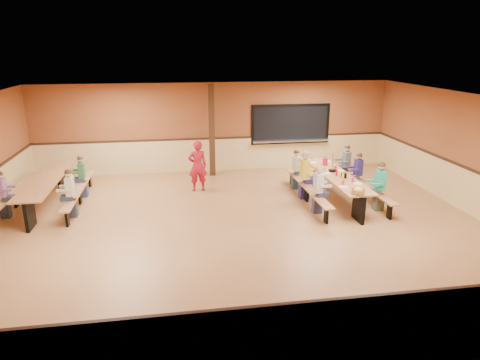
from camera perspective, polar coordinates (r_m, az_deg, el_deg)
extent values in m
plane|color=#935D37|center=(10.28, -0.14, -6.25)|extent=(12.00, 12.00, 0.00)
cube|color=brown|center=(14.62, -3.22, 7.02)|extent=(12.00, 0.04, 3.00)
cube|color=brown|center=(5.25, 8.58, -12.77)|extent=(12.00, 0.04, 3.00)
cube|color=brown|center=(12.21, 28.91, 2.79)|extent=(0.04, 10.00, 3.00)
cube|color=white|center=(9.49, -0.16, 10.59)|extent=(12.00, 10.00, 0.04)
cube|color=black|center=(15.07, 6.75, 7.43)|extent=(2.60, 0.06, 1.20)
cube|color=silver|center=(15.09, 6.77, 5.23)|extent=(2.70, 0.28, 0.06)
cube|color=#311D10|center=(14.01, -3.78, 6.55)|extent=(0.18, 0.18, 3.00)
cube|color=#AD6D44|center=(12.13, 12.72, 0.65)|extent=(0.75, 3.60, 0.04)
cube|color=black|center=(10.90, 15.55, -3.54)|extent=(0.08, 0.60, 0.70)
cube|color=black|center=(13.62, 10.26, 1.01)|extent=(0.08, 0.60, 0.70)
cube|color=#AD6D44|center=(11.94, 8.94, -0.85)|extent=(0.26, 3.60, 0.04)
cube|color=black|center=(12.01, 8.89, -1.87)|extent=(0.06, 0.18, 0.41)
cube|color=#AD6D44|center=(12.53, 16.14, -0.45)|extent=(0.26, 3.60, 0.04)
cube|color=black|center=(12.60, 16.06, -1.43)|extent=(0.06, 0.18, 0.41)
cube|color=#AD6D44|center=(12.52, -24.51, 0.01)|extent=(0.75, 3.60, 0.04)
cube|color=black|center=(11.23, -26.24, -4.13)|extent=(0.08, 0.60, 0.70)
cube|color=black|center=(14.06, -22.76, 0.43)|extent=(0.08, 0.60, 0.70)
cube|color=#AD6D44|center=(12.85, -27.89, -1.39)|extent=(0.26, 3.60, 0.04)
cube|color=black|center=(12.92, -27.75, -2.34)|extent=(0.06, 0.18, 0.41)
cube|color=#AD6D44|center=(12.40, -20.68, -1.08)|extent=(0.26, 3.60, 0.04)
cube|color=black|center=(12.47, -20.57, -2.07)|extent=(0.06, 0.18, 0.41)
imported|color=#AC1328|center=(12.65, -5.68, 1.88)|extent=(0.60, 0.43, 1.52)
cylinder|color=red|center=(12.97, 11.29, 2.43)|extent=(0.16, 0.16, 0.22)
cube|color=black|center=(11.86, 13.69, 0.63)|extent=(0.10, 0.14, 0.13)
cylinder|color=yellow|center=(11.71, 13.58, 0.53)|extent=(0.06, 0.06, 0.17)
cylinder|color=#B2140F|center=(11.99, 12.77, 0.98)|extent=(0.06, 0.06, 0.17)
cube|color=black|center=(12.36, 12.19, 1.24)|extent=(0.16, 0.16, 0.06)
cube|color=#AD6D44|center=(12.28, 12.28, 2.49)|extent=(0.02, 0.09, 0.50)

